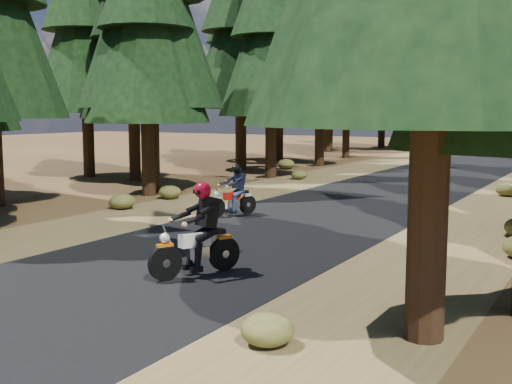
# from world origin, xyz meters

# --- Properties ---
(ground) EXTENTS (120.00, 120.00, 0.00)m
(ground) POSITION_xyz_m (0.00, 0.00, 0.00)
(ground) COLOR #492F1A
(ground) RESTS_ON ground
(road) EXTENTS (6.00, 100.00, 0.01)m
(road) POSITION_xyz_m (0.00, 5.00, 0.01)
(road) COLOR black
(road) RESTS_ON ground
(shoulder_l) EXTENTS (3.20, 100.00, 0.01)m
(shoulder_l) POSITION_xyz_m (-4.60, 5.00, 0.00)
(shoulder_l) COLOR brown
(shoulder_l) RESTS_ON ground
(shoulder_r) EXTENTS (3.20, 100.00, 0.01)m
(shoulder_r) POSITION_xyz_m (4.60, 5.00, 0.00)
(shoulder_r) COLOR brown
(shoulder_r) RESTS_ON ground
(pine_forest) EXTENTS (34.59, 55.08, 16.32)m
(pine_forest) POSITION_xyz_m (-0.02, 21.05, 7.89)
(pine_forest) COLOR black
(pine_forest) RESTS_ON ground
(understory_shrubs) EXTENTS (15.87, 31.64, 0.60)m
(understory_shrubs) POSITION_xyz_m (0.97, 7.50, 0.25)
(understory_shrubs) COLOR #474C1E
(understory_shrubs) RESTS_ON ground
(rider_lead) EXTENTS (1.35, 2.06, 1.77)m
(rider_lead) POSITION_xyz_m (0.99, -2.50, 0.60)
(rider_lead) COLOR silver
(rider_lead) RESTS_ON road
(rider_follow) EXTENTS (1.17, 1.77, 1.52)m
(rider_follow) POSITION_xyz_m (-2.11, 3.75, 0.51)
(rider_follow) COLOR #990E0A
(rider_follow) RESTS_ON road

